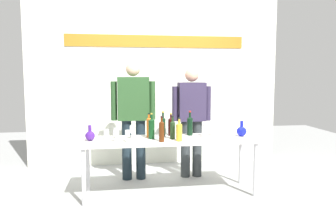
# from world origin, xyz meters

# --- Properties ---
(ground_plane) EXTENTS (10.00, 10.00, 0.00)m
(ground_plane) POSITION_xyz_m (0.00, 0.00, 0.00)
(ground_plane) COLOR #A1A3A2
(back_wall) EXTENTS (4.30, 0.11, 3.00)m
(back_wall) POSITION_xyz_m (0.00, 1.52, 1.50)
(back_wall) COLOR white
(back_wall) RESTS_ON ground
(display_table) EXTENTS (2.23, 0.60, 0.73)m
(display_table) POSITION_xyz_m (0.00, 0.00, 0.66)
(display_table) COLOR silver
(display_table) RESTS_ON ground
(decanter_blue_left) EXTENTS (0.12, 0.12, 0.19)m
(decanter_blue_left) POSITION_xyz_m (-0.99, -0.00, 0.79)
(decanter_blue_left) COLOR #481F86
(decanter_blue_left) RESTS_ON display_table
(decanter_blue_right) EXTENTS (0.13, 0.13, 0.20)m
(decanter_blue_right) POSITION_xyz_m (0.96, -0.00, 0.80)
(decanter_blue_right) COLOR #151FC1
(decanter_blue_right) RESTS_ON display_table
(presenter_left) EXTENTS (0.64, 0.22, 1.72)m
(presenter_left) POSITION_xyz_m (-0.43, 0.66, 0.99)
(presenter_left) COLOR #18252D
(presenter_left) RESTS_ON ground
(presenter_right) EXTENTS (0.59, 0.22, 1.64)m
(presenter_right) POSITION_xyz_m (0.43, 0.66, 0.93)
(presenter_right) COLOR #2D3335
(presenter_right) RESTS_ON ground
(wine_bottle_0) EXTENTS (0.06, 0.06, 0.30)m
(wine_bottle_0) POSITION_xyz_m (0.03, -0.04, 0.85)
(wine_bottle_0) COLOR #20381C
(wine_bottle_0) RESTS_ON display_table
(wine_bottle_1) EXTENTS (0.07, 0.07, 0.29)m
(wine_bottle_1) POSITION_xyz_m (0.09, -0.18, 0.85)
(wine_bottle_1) COLOR gold
(wine_bottle_1) RESTS_ON display_table
(wine_bottle_2) EXTENTS (0.06, 0.06, 0.33)m
(wine_bottle_2) POSITION_xyz_m (-0.07, 0.14, 0.87)
(wine_bottle_2) COLOR black
(wine_bottle_2) RESTS_ON display_table
(wine_bottle_3) EXTENTS (0.08, 0.08, 0.33)m
(wine_bottle_3) POSITION_xyz_m (0.30, 0.17, 0.86)
(wine_bottle_3) COLOR black
(wine_bottle_3) RESTS_ON display_table
(wine_bottle_4) EXTENTS (0.08, 0.08, 0.33)m
(wine_bottle_4) POSITION_xyz_m (-0.23, -0.00, 0.87)
(wine_bottle_4) COLOR #103A18
(wine_bottle_4) RESTS_ON display_table
(wine_bottle_5) EXTENTS (0.07, 0.07, 0.31)m
(wine_bottle_5) POSITION_xyz_m (-0.13, -0.19, 0.86)
(wine_bottle_5) COLOR #50230B
(wine_bottle_5) RESTS_ON display_table
(wine_bottle_6) EXTENTS (0.06, 0.06, 0.32)m
(wine_bottle_6) POSITION_xyz_m (-0.26, 0.11, 0.87)
(wine_bottle_6) COLOR #CE621A
(wine_bottle_6) RESTS_ON display_table
(wine_bottle_7) EXTENTS (0.07, 0.07, 0.30)m
(wine_bottle_7) POSITION_xyz_m (0.04, 0.19, 0.86)
(wine_bottle_7) COLOR black
(wine_bottle_7) RESTS_ON display_table
(wine_glass_left_0) EXTENTS (0.07, 0.07, 0.14)m
(wine_glass_left_0) POSITION_xyz_m (-0.68, -0.10, 0.83)
(wine_glass_left_0) COLOR white
(wine_glass_left_0) RESTS_ON display_table
(wine_glass_left_1) EXTENTS (0.06, 0.06, 0.14)m
(wine_glass_left_1) POSITION_xyz_m (-0.79, 0.00, 0.82)
(wine_glass_left_1) COLOR white
(wine_glass_left_1) RESTS_ON display_table
(wine_glass_left_2) EXTENTS (0.06, 0.06, 0.16)m
(wine_glass_left_2) POSITION_xyz_m (-0.47, 0.05, 0.84)
(wine_glass_left_2) COLOR white
(wine_glass_left_2) RESTS_ON display_table
(wine_glass_left_3) EXTENTS (0.07, 0.07, 0.13)m
(wine_glass_left_3) POSITION_xyz_m (-0.67, 0.11, 0.82)
(wine_glass_left_3) COLOR white
(wine_glass_left_3) RESTS_ON display_table
(wine_glass_left_4) EXTENTS (0.06, 0.06, 0.15)m
(wine_glass_left_4) POSITION_xyz_m (-0.54, -0.16, 0.83)
(wine_glass_left_4) COLOR white
(wine_glass_left_4) RESTS_ON display_table
(wine_glass_left_5) EXTENTS (0.06, 0.06, 0.15)m
(wine_glass_left_5) POSITION_xyz_m (-0.47, 0.17, 0.83)
(wine_glass_left_5) COLOR white
(wine_glass_left_5) RESTS_ON display_table
(wine_glass_right_0) EXTENTS (0.07, 0.07, 0.15)m
(wine_glass_right_0) POSITION_xyz_m (0.49, 0.08, 0.83)
(wine_glass_right_0) COLOR white
(wine_glass_right_0) RESTS_ON display_table
(wine_glass_right_1) EXTENTS (0.07, 0.07, 0.15)m
(wine_glass_right_1) POSITION_xyz_m (0.77, -0.00, 0.84)
(wine_glass_right_1) COLOR white
(wine_glass_right_1) RESTS_ON display_table
(wine_glass_right_2) EXTENTS (0.06, 0.06, 0.14)m
(wine_glass_right_2) POSITION_xyz_m (0.45, -0.04, 0.83)
(wine_glass_right_2) COLOR white
(wine_glass_right_2) RESTS_ON display_table
(wine_glass_right_3) EXTENTS (0.07, 0.07, 0.15)m
(wine_glass_right_3) POSITION_xyz_m (0.61, 0.11, 0.83)
(wine_glass_right_3) COLOR white
(wine_glass_right_3) RESTS_ON display_table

